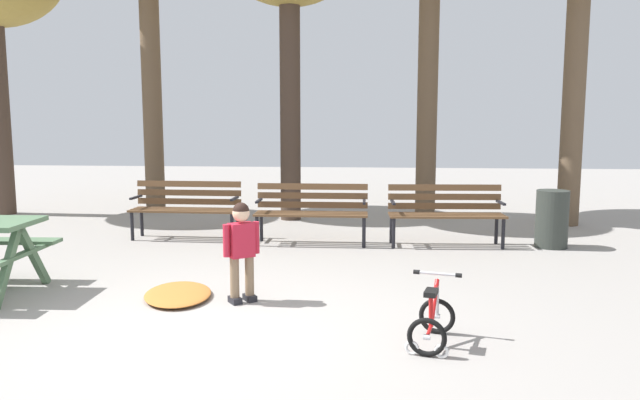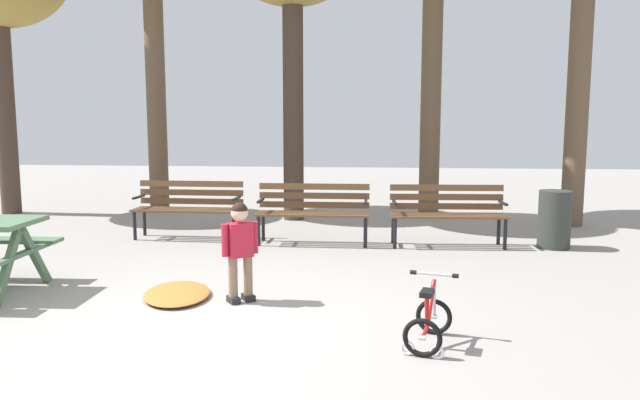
{
  "view_description": "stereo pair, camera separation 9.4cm",
  "coord_description": "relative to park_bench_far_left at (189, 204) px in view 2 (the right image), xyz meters",
  "views": [
    {
      "loc": [
        1.41,
        -4.77,
        1.75
      ],
      "look_at": [
        0.83,
        2.06,
        0.85
      ],
      "focal_mm": 33.88,
      "sensor_mm": 36.0,
      "label": 1
    },
    {
      "loc": [
        1.5,
        -4.76,
        1.75
      ],
      "look_at": [
        0.83,
        2.06,
        0.85
      ],
      "focal_mm": 33.88,
      "sensor_mm": 36.0,
      "label": 2
    }
  ],
  "objects": [
    {
      "name": "ground",
      "position": [
        1.33,
        -3.94,
        -0.51
      ],
      "size": [
        36.0,
        36.0,
        0.0
      ],
      "primitive_type": "plane",
      "color": "gray"
    },
    {
      "name": "park_bench_far_left",
      "position": [
        0.0,
        0.0,
        0.0
      ],
      "size": [
        1.61,
        0.49,
        0.85
      ],
      "color": "brown",
      "rests_on": "ground"
    },
    {
      "name": "park_bench_left",
      "position": [
        1.9,
        -0.21,
        0.0
      ],
      "size": [
        1.6,
        0.47,
        0.85
      ],
      "color": "brown",
      "rests_on": "ground"
    },
    {
      "name": "park_bench_right",
      "position": [
        3.79,
        -0.18,
        0.0
      ],
      "size": [
        1.62,
        0.54,
        0.85
      ],
      "color": "brown",
      "rests_on": "ground"
    },
    {
      "name": "child_standing",
      "position": [
        1.5,
        -3.1,
        0.06
      ],
      "size": [
        0.32,
        0.27,
        0.98
      ],
      "color": "#7F664C",
      "rests_on": "ground"
    },
    {
      "name": "kids_bicycle",
      "position": [
        3.23,
        -4.09,
        -0.31
      ],
      "size": [
        0.48,
        0.62,
        0.54
      ],
      "color": "black",
      "rests_on": "ground"
    },
    {
      "name": "leaf_pile",
      "position": [
        0.83,
        -3.0,
        -0.48
      ],
      "size": [
        0.88,
        1.07,
        0.07
      ],
      "primitive_type": "ellipsoid",
      "rotation": [
        0.0,
        0.0,
        1.83
      ],
      "color": "#B26B2D",
      "rests_on": "ground"
    },
    {
      "name": "trash_bin",
      "position": [
        5.25,
        -0.21,
        -0.11
      ],
      "size": [
        0.44,
        0.44,
        0.8
      ],
      "primitive_type": "cylinder",
      "color": "#2D332D",
      "rests_on": "ground"
    }
  ]
}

